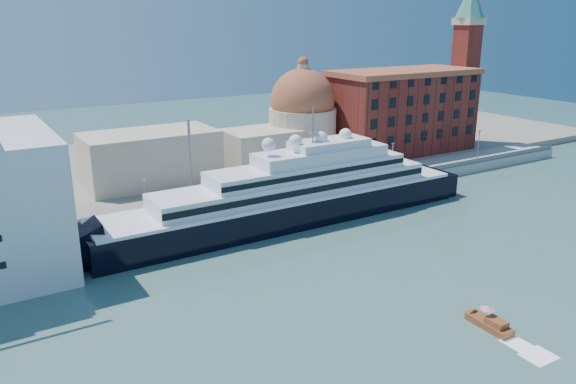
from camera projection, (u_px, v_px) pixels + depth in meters
ground at (379, 258)px, 95.18m from camera, size 400.00×400.00×0.00m
quay at (277, 198)px, 122.51m from camera, size 180.00×10.00×2.50m
land at (203, 161)px, 155.99m from camera, size 260.00×72.00×2.00m
quay_fence at (288, 196)px, 118.30m from camera, size 180.00×0.10×1.20m
superyacht at (276, 202)px, 109.24m from camera, size 88.16×12.22×26.35m
service_barge at (40, 275)px, 87.20m from camera, size 11.85×7.13×2.53m
water_taxi at (490, 323)px, 73.28m from camera, size 2.31×6.51×3.07m
warehouse at (403, 111)px, 159.39m from camera, size 43.00×19.00×23.25m
campanile at (466, 54)px, 166.92m from camera, size 8.40×8.40×47.00m
church at (251, 134)px, 142.16m from camera, size 66.00×18.00×25.50m
lamp_posts at (227, 170)px, 112.24m from camera, size 120.80×2.40×18.00m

